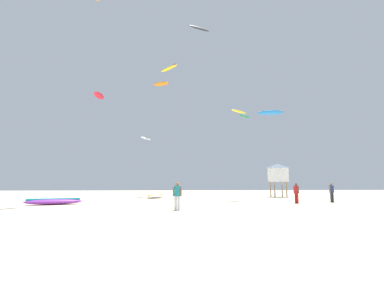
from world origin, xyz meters
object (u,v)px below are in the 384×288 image
object	(u,v)px
person_midground	(176,191)
kite_grounded_near	(156,197)
person_foreground	(177,194)
kite_aloft_5	(99,95)
kite_aloft_8	(169,68)
person_right	(332,191)
kite_aloft_1	(239,112)
kite_grounded_mid	(54,202)
lifeguard_tower	(278,172)
kite_aloft_2	(199,28)
kite_aloft_3	(161,84)
kite_aloft_7	(244,116)
person_left	(296,191)
kite_aloft_4	(146,138)
kite_aloft_6	(271,113)

from	to	relation	value
person_midground	kite_grounded_near	world-z (taller)	person_midground
person_foreground	kite_aloft_5	distance (m)	36.10
person_midground	kite_aloft_8	size ratio (longest dim) A/B	0.45
person_right	kite_aloft_1	distance (m)	11.87
person_right	kite_grounded_mid	world-z (taller)	person_right
lifeguard_tower	kite_aloft_5	xyz separation A→B (m)	(-25.57, 12.69, 13.26)
kite_aloft_2	kite_aloft_3	size ratio (longest dim) A/B	1.09
kite_aloft_5	kite_aloft_7	bearing A→B (deg)	3.06
kite_aloft_8	kite_aloft_2	bearing A→B (deg)	-3.99
person_left	kite_aloft_1	distance (m)	10.57
kite_aloft_3	kite_aloft_4	size ratio (longest dim) A/B	1.07
person_foreground	kite_aloft_7	size ratio (longest dim) A/B	0.72
person_foreground	kite_aloft_4	bearing A→B (deg)	18.91
kite_grounded_near	kite_aloft_4	bearing A→B (deg)	98.82
person_left	lifeguard_tower	distance (m)	12.19
kite_aloft_8	lifeguard_tower	bearing A→B (deg)	-19.54
person_midground	kite_aloft_5	xyz separation A→B (m)	(-12.60, 18.11, 15.38)
kite_aloft_4	kite_aloft_3	bearing A→B (deg)	52.11
kite_grounded_mid	kite_aloft_2	size ratio (longest dim) A/B	1.23
kite_grounded_near	kite_aloft_3	distance (m)	28.39
person_midground	kite_aloft_1	distance (m)	10.71
kite_aloft_6	person_midground	bearing A→B (deg)	-140.54
kite_aloft_8	kite_grounded_mid	bearing A→B (deg)	-117.84
kite_aloft_7	kite_aloft_8	distance (m)	16.93
kite_aloft_5	kite_aloft_8	distance (m)	14.17
person_left	kite_grounded_mid	xyz separation A→B (m)	(-19.95, -0.22, -0.76)
kite_aloft_6	kite_grounded_near	bearing A→B (deg)	-152.64
kite_aloft_3	kite_aloft_4	world-z (taller)	kite_aloft_3
person_right	lifeguard_tower	distance (m)	10.90
kite_aloft_5	kite_aloft_8	bearing A→B (deg)	-33.60
kite_aloft_5	kite_aloft_2	bearing A→B (deg)	-26.61
kite_grounded_mid	kite_aloft_7	xyz separation A→B (m)	(22.32, 25.94, 13.26)
person_midground	person_left	xyz separation A→B (m)	(10.15, -6.27, 0.06)
person_right	kite_aloft_1	bearing A→B (deg)	-141.53
kite_grounded_mid	kite_aloft_2	distance (m)	32.27
person_foreground	kite_grounded_near	size ratio (longest dim) A/B	0.53
kite_grounded_mid	kite_grounded_near	bearing A→B (deg)	52.31
kite_aloft_4	kite_aloft_6	xyz separation A→B (m)	(19.51, -8.10, 3.00)
person_foreground	kite_aloft_5	bearing A→B (deg)	33.08
person_left	kite_aloft_6	world-z (taller)	kite_aloft_6
person_foreground	person_left	xyz separation A→B (m)	(10.33, 5.88, -0.03)
person_midground	kite_grounded_mid	bearing A→B (deg)	82.16
person_foreground	kite_aloft_1	size ratio (longest dim) A/B	0.76
kite_aloft_6	kite_aloft_7	distance (m)	7.74
person_right	kite_grounded_near	size ratio (longest dim) A/B	0.52
lifeguard_tower	kite_aloft_8	size ratio (longest dim) A/B	1.17
person_foreground	kite_aloft_7	world-z (taller)	kite_aloft_7
person_left	kite_aloft_3	distance (m)	37.52
person_left	kite_grounded_mid	world-z (taller)	person_left
person_left	kite_aloft_6	bearing A→B (deg)	50.31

